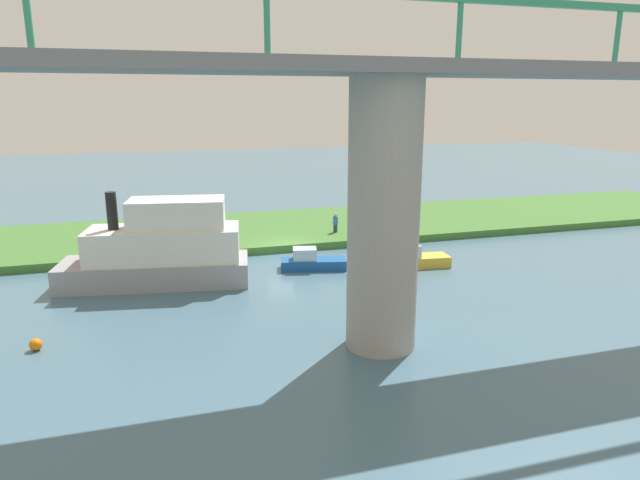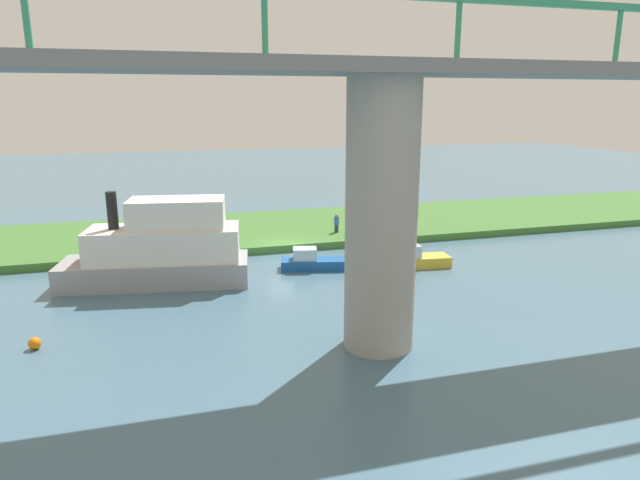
# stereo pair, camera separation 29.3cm
# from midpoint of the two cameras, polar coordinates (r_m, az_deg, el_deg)

# --- Properties ---
(ground_plane) EXTENTS (160.00, 160.00, 0.00)m
(ground_plane) POSITION_cam_midpoint_polar(r_m,az_deg,el_deg) (37.22, -3.63, -1.30)
(ground_plane) COLOR #476B7F
(grassy_bank) EXTENTS (80.00, 12.00, 0.50)m
(grassy_bank) POSITION_cam_midpoint_polar(r_m,az_deg,el_deg) (42.85, -5.51, 1.05)
(grassy_bank) COLOR #427533
(grassy_bank) RESTS_ON ground
(bridge_pylon) EXTENTS (2.81, 2.81, 10.66)m
(bridge_pylon) POSITION_cam_midpoint_polar(r_m,az_deg,el_deg) (22.07, 6.04, 2.25)
(bridge_pylon) COLOR #9E998E
(bridge_pylon) RESTS_ON ground
(bridge_span) EXTENTS (56.51, 4.30, 3.25)m
(bridge_span) POSITION_cam_midpoint_polar(r_m,az_deg,el_deg) (21.68, 6.43, 17.53)
(bridge_span) COLOR slate
(bridge_span) RESTS_ON bridge_pylon
(person_on_bank) EXTENTS (0.51, 0.51, 1.39)m
(person_on_bank) POSITION_cam_midpoint_polar(r_m,az_deg,el_deg) (40.61, 1.36, 1.76)
(person_on_bank) COLOR #2D334C
(person_on_bank) RESTS_ON grassy_bank
(mooring_post) EXTENTS (0.20, 0.20, 0.78)m
(mooring_post) POSITION_cam_midpoint_polar(r_m,az_deg,el_deg) (40.14, 3.74, 1.14)
(mooring_post) COLOR brown
(mooring_post) RESTS_ON grassy_bank
(riverboat_paddlewheel) EXTENTS (10.40, 4.95, 5.10)m
(riverboat_paddlewheel) POSITION_cam_midpoint_polar(r_m,az_deg,el_deg) (31.75, -16.02, -0.98)
(riverboat_paddlewheel) COLOR #99999E
(riverboat_paddlewheel) RESTS_ON ground
(houseboat_blue) EXTENTS (4.05, 2.22, 1.28)m
(houseboat_blue) POSITION_cam_midpoint_polar(r_m,az_deg,el_deg) (33.54, -1.14, -2.18)
(houseboat_blue) COLOR #195199
(houseboat_blue) RESTS_ON ground
(motorboat_white) EXTENTS (4.24, 1.90, 1.37)m
(motorboat_white) POSITION_cam_midpoint_polar(r_m,az_deg,el_deg) (34.46, 9.10, -1.86)
(motorboat_white) COLOR gold
(motorboat_white) RESTS_ON ground
(marker_buoy) EXTENTS (0.50, 0.50, 0.50)m
(marker_buoy) POSITION_cam_midpoint_polar(r_m,az_deg,el_deg) (25.75, -27.02, -9.36)
(marker_buoy) COLOR orange
(marker_buoy) RESTS_ON ground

